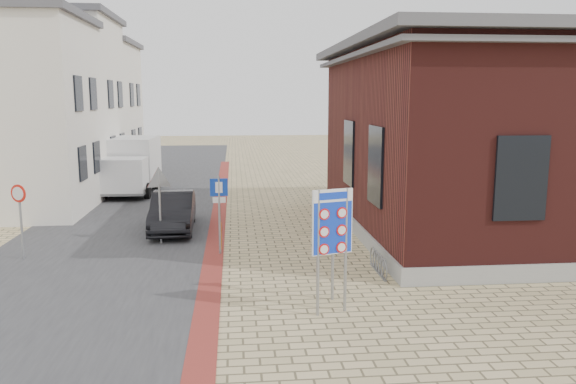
{
  "coord_description": "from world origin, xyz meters",
  "views": [
    {
      "loc": [
        -1.32,
        -12.61,
        4.85
      ],
      "look_at": [
        0.19,
        2.99,
        2.2
      ],
      "focal_mm": 35.0,
      "sensor_mm": 36.0,
      "label": 1
    }
  ],
  "objects": [
    {
      "name": "bike_rack",
      "position": [
        2.65,
        2.2,
        0.26
      ],
      "size": [
        0.08,
        1.8,
        0.6
      ],
      "color": "slate",
      "rests_on": "ground"
    },
    {
      "name": "parking_sign",
      "position": [
        -1.8,
        4.5,
        1.68
      ],
      "size": [
        0.54,
        0.07,
        2.47
      ],
      "rotation": [
        0.0,
        0.0,
        0.05
      ],
      "color": "gray",
      "rests_on": "ground"
    },
    {
      "name": "curb_strip",
      "position": [
        -2.0,
        10.0,
        0.01
      ],
      "size": [
        0.6,
        40.0,
        0.02
      ],
      "primitive_type": "cube",
      "color": "maroon",
      "rests_on": "ground"
    },
    {
      "name": "box_truck",
      "position": [
        -6.5,
        16.38,
        1.45
      ],
      "size": [
        2.42,
        5.41,
        2.8
      ],
      "rotation": [
        0.0,
        0.0,
        -0.03
      ],
      "color": "slate",
      "rests_on": "ground"
    },
    {
      "name": "bollard",
      "position": [
        -1.8,
        5.0,
        0.46
      ],
      "size": [
        0.09,
        0.09,
        0.92
      ],
      "primitive_type": "cylinder",
      "rotation": [
        0.0,
        0.0,
        -0.04
      ],
      "color": "orange",
      "rests_on": "ground"
    },
    {
      "name": "brick_building",
      "position": [
        8.99,
        7.0,
        3.49
      ],
      "size": [
        13.0,
        13.0,
        6.8
      ],
      "color": "gray",
      "rests_on": "ground"
    },
    {
      "name": "townhouse_mid",
      "position": [
        -10.99,
        18.0,
        4.57
      ],
      "size": [
        7.4,
        6.4,
        9.1
      ],
      "color": "silver",
      "rests_on": "ground"
    },
    {
      "name": "essen_sign",
      "position": [
        1.0,
        0.23,
        1.72
      ],
      "size": [
        0.7,
        0.07,
        2.58
      ],
      "rotation": [
        0.0,
        0.0,
        0.04
      ],
      "color": "gray",
      "rests_on": "ground"
    },
    {
      "name": "road_strip",
      "position": [
        -5.5,
        15.0,
        0.01
      ],
      "size": [
        7.0,
        60.0,
        0.02
      ],
      "primitive_type": "cube",
      "color": "#38383A",
      "rests_on": "ground"
    },
    {
      "name": "townhouse_far",
      "position": [
        -10.99,
        24.0,
        4.17
      ],
      "size": [
        7.4,
        6.4,
        8.3
      ],
      "color": "silver",
      "rests_on": "ground"
    },
    {
      "name": "speed_sign",
      "position": [
        -7.71,
        4.5,
        1.54
      ],
      "size": [
        0.51,
        0.25,
        2.3
      ],
      "rotation": [
        0.0,
        0.0,
        -0.42
      ],
      "color": "gray",
      "rests_on": "ground"
    },
    {
      "name": "sedan",
      "position": [
        -3.59,
        7.92,
        0.7
      ],
      "size": [
        1.6,
        4.28,
        1.4
      ],
      "primitive_type": "imported",
      "rotation": [
        0.0,
        0.0,
        0.03
      ],
      "color": "black",
      "rests_on": "ground"
    },
    {
      "name": "ground",
      "position": [
        0.0,
        0.0,
        0.0
      ],
      "size": [
        120.0,
        120.0,
        0.0
      ],
      "primitive_type": "plane",
      "color": "tan",
      "rests_on": "ground"
    },
    {
      "name": "border_sign",
      "position": [
        0.83,
        -0.62,
        2.06
      ],
      "size": [
        0.95,
        0.33,
        2.87
      ],
      "rotation": [
        0.0,
        0.0,
        0.3
      ],
      "color": "gray",
      "rests_on": "ground"
    },
    {
      "name": "townhouse_near",
      "position": [
        -10.99,
        12.0,
        4.17
      ],
      "size": [
        7.4,
        6.4,
        8.3
      ],
      "color": "silver",
      "rests_on": "ground"
    },
    {
      "name": "yield_sign",
      "position": [
        -3.8,
        6.0,
        1.95
      ],
      "size": [
        0.89,
        0.26,
        2.55
      ],
      "rotation": [
        0.0,
        0.0,
        0.22
      ],
      "color": "gray",
      "rests_on": "ground"
    }
  ]
}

